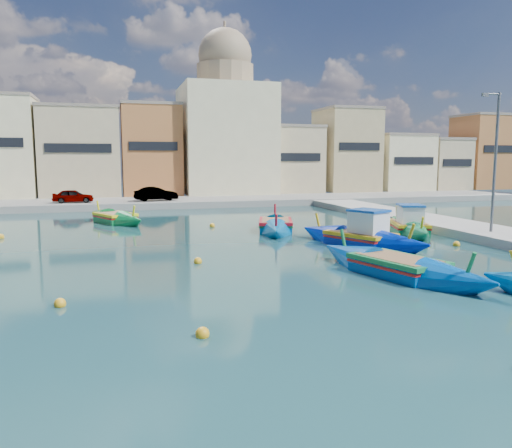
{
  "coord_description": "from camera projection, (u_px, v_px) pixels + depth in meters",
  "views": [
    {
      "loc": [
        -2.42,
        -16.67,
        4.48
      ],
      "look_at": [
        4.0,
        6.0,
        1.4
      ],
      "focal_mm": 35.0,
      "sensor_mm": 36.0,
      "label": 1
    }
  ],
  "objects": [
    {
      "name": "ground",
      "position": [
        192.0,
        290.0,
        17.14
      ],
      "size": [
        160.0,
        160.0,
        0.0
      ],
      "primitive_type": "plane",
      "color": "#14343C",
      "rests_on": "ground"
    },
    {
      "name": "north_quay",
      "position": [
        142.0,
        203.0,
        47.63
      ],
      "size": [
        80.0,
        8.0,
        0.6
      ],
      "primitive_type": "cube",
      "color": "gray",
      "rests_on": "ground"
    },
    {
      "name": "north_townhouses",
      "position": [
        198.0,
        154.0,
        55.85
      ],
      "size": [
        83.2,
        7.87,
        10.19
      ],
      "color": "tan",
      "rests_on": "ground"
    },
    {
      "name": "church_block",
      "position": [
        225.0,
        124.0,
        56.92
      ],
      "size": [
        10.0,
        10.0,
        19.1
      ],
      "color": "beige",
      "rests_on": "ground"
    },
    {
      "name": "quay_street_lamp",
      "position": [
        494.0,
        162.0,
        27.02
      ],
      "size": [
        1.18,
        0.16,
        8.0
      ],
      "color": "#595B60",
      "rests_on": "ground"
    },
    {
      "name": "parked_cars",
      "position": [
        47.0,
        196.0,
        43.86
      ],
      "size": [
        23.0,
        2.04,
        1.3
      ],
      "color": "#4C1919",
      "rests_on": "north_quay"
    },
    {
      "name": "luzzu_turquoise_cabin",
      "position": [
        408.0,
        227.0,
        30.53
      ],
      "size": [
        4.45,
        8.63,
        2.72
      ],
      "color": "#0B7541",
      "rests_on": "ground"
    },
    {
      "name": "luzzu_blue_cabin",
      "position": [
        361.0,
        239.0,
        25.91
      ],
      "size": [
        5.37,
        8.35,
        2.93
      ],
      "color": "#0020A2",
      "rests_on": "ground"
    },
    {
      "name": "luzzu_cyan_mid",
      "position": [
        276.0,
        227.0,
        31.35
      ],
      "size": [
        4.35,
        8.54,
        2.46
      ],
      "color": "#0061A5",
      "rests_on": "ground"
    },
    {
      "name": "luzzu_green",
      "position": [
        115.0,
        219.0,
        35.32
      ],
      "size": [
        5.12,
        7.68,
        2.4
      ],
      "color": "#0A7336",
      "rests_on": "ground"
    },
    {
      "name": "luzzu_blue_south",
      "position": [
        398.0,
        269.0,
        19.3
      ],
      "size": [
        4.37,
        8.95,
        2.52
      ],
      "color": "#004CA9",
      "rests_on": "ground"
    },
    {
      "name": "mooring_buoys",
      "position": [
        194.0,
        256.0,
        22.77
      ],
      "size": [
        23.64,
        20.58,
        0.36
      ],
      "color": "#F4AA19",
      "rests_on": "ground"
    }
  ]
}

